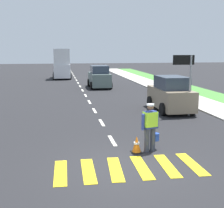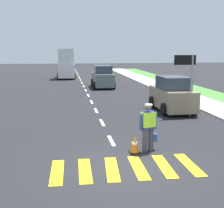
% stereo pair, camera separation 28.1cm
% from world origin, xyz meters
% --- Properties ---
extents(ground_plane, '(96.00, 96.00, 0.00)m').
position_xyz_m(ground_plane, '(0.00, 21.00, 0.00)').
color(ground_plane, black).
extents(sidewalk_right, '(2.40, 72.00, 0.14)m').
position_xyz_m(sidewalk_right, '(7.20, 10.00, 0.00)').
color(sidewalk_right, '#B2ADA3').
rests_on(sidewalk_right, ground).
extents(crosswalk_stripes, '(4.40, 1.92, 0.01)m').
position_xyz_m(crosswalk_stripes, '(0.00, -0.14, 0.01)').
color(crosswalk_stripes, yellow).
rests_on(crosswalk_stripes, ground).
extents(lane_center_line, '(0.14, 46.40, 0.01)m').
position_xyz_m(lane_center_line, '(0.00, 25.20, 0.00)').
color(lane_center_line, silver).
rests_on(lane_center_line, ground).
extents(road_worker, '(0.72, 0.51, 1.67)m').
position_xyz_m(road_worker, '(1.08, 1.28, 0.93)').
color(road_worker, '#383D4C').
rests_on(road_worker, ground).
extents(lane_direction_sign, '(1.16, 0.11, 3.20)m').
position_xyz_m(lane_direction_sign, '(4.55, 6.51, 2.41)').
color(lane_direction_sign, gray).
rests_on(lane_direction_sign, ground).
extents(traffic_cone_near, '(0.36, 0.36, 0.58)m').
position_xyz_m(traffic_cone_near, '(0.58, 1.21, 0.29)').
color(traffic_cone_near, black).
rests_on(traffic_cone_near, ground).
extents(delivery_truck, '(2.16, 4.60, 3.54)m').
position_xyz_m(delivery_truck, '(-1.59, 29.07, 1.61)').
color(delivery_truck, silver).
rests_on(delivery_truck, ground).
extents(car_parked_curbside, '(1.91, 3.81, 1.99)m').
position_xyz_m(car_parked_curbside, '(4.30, 7.97, 0.92)').
color(car_parked_curbside, gray).
rests_on(car_parked_curbside, ground).
extents(car_outgoing_far, '(1.95, 3.95, 2.03)m').
position_xyz_m(car_outgoing_far, '(1.70, 19.48, 0.94)').
color(car_outgoing_far, slate).
rests_on(car_outgoing_far, ground).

